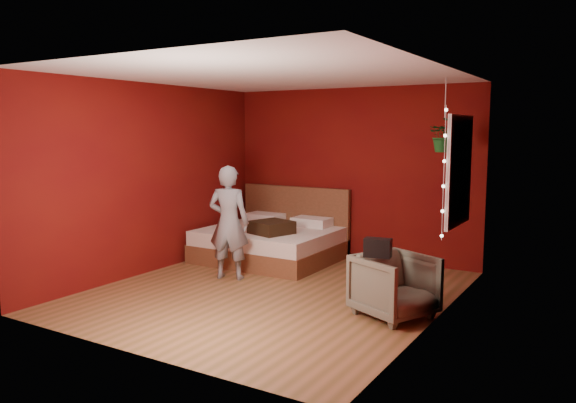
# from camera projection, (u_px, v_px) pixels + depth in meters

# --- Properties ---
(floor) EXTENTS (4.50, 4.50, 0.00)m
(floor) POSITION_uv_depth(u_px,v_px,m) (273.00, 292.00, 6.86)
(floor) COLOR brown
(floor) RESTS_ON ground
(room_walls) EXTENTS (4.04, 4.54, 2.62)m
(room_walls) POSITION_uv_depth(u_px,v_px,m) (272.00, 154.00, 6.65)
(room_walls) COLOR #62110A
(room_walls) RESTS_ON ground
(window) EXTENTS (0.05, 0.97, 1.27)m
(window) POSITION_uv_depth(u_px,v_px,m) (459.00, 171.00, 6.43)
(window) COLOR white
(window) RESTS_ON room_walls
(fairy_lights) EXTENTS (0.04, 0.04, 1.45)m
(fairy_lights) POSITION_uv_depth(u_px,v_px,m) (444.00, 174.00, 5.99)
(fairy_lights) COLOR silver
(fairy_lights) RESTS_ON room_walls
(bed) EXTENTS (1.92, 1.63, 1.06)m
(bed) POSITION_uv_depth(u_px,v_px,m) (272.00, 241.00, 8.56)
(bed) COLOR brown
(bed) RESTS_ON ground
(person) EXTENTS (0.63, 0.50, 1.51)m
(person) POSITION_uv_depth(u_px,v_px,m) (229.00, 223.00, 7.39)
(person) COLOR slate
(person) RESTS_ON ground
(armchair) EXTENTS (0.97, 0.96, 0.67)m
(armchair) POSITION_uv_depth(u_px,v_px,m) (395.00, 286.00, 5.90)
(armchair) COLOR #5D5B49
(armchair) RESTS_ON ground
(handbag) EXTENTS (0.29, 0.18, 0.19)m
(handbag) POSITION_uv_depth(u_px,v_px,m) (378.00, 248.00, 5.74)
(handbag) COLOR black
(handbag) RESTS_ON armchair
(throw_pillow) EXTENTS (0.64, 0.64, 0.18)m
(throw_pillow) POSITION_uv_depth(u_px,v_px,m) (272.00, 227.00, 8.08)
(throw_pillow) COLOR #331F11
(throw_pillow) RESTS_ON bed
(hanging_plant) EXTENTS (0.48, 0.45, 0.91)m
(hanging_plant) POSITION_uv_depth(u_px,v_px,m) (444.00, 135.00, 6.96)
(hanging_plant) COLOR silver
(hanging_plant) RESTS_ON room_walls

